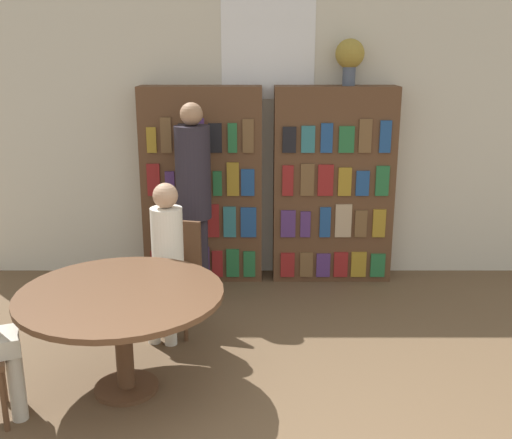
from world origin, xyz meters
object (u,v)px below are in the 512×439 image
at_px(chair_left_side, 174,270).
at_px(flower_vase, 349,56).
at_px(seated_reader_left, 165,251).
at_px(bookshelf_left, 202,186).
at_px(bookshelf_right, 332,186).
at_px(reading_table, 120,306).
at_px(librarian_standing, 192,180).

bearing_deg(chair_left_side, flower_vase, -131.19).
xyz_separation_m(flower_vase, seated_reader_left, (-1.60, -1.32, -1.48)).
relative_size(bookshelf_left, bookshelf_right, 1.00).
bearing_deg(reading_table, seated_reader_left, 77.58).
xyz_separation_m(bookshelf_left, seated_reader_left, (-0.18, -1.32, -0.24)).
xyz_separation_m(reading_table, chair_left_side, (0.22, 1.00, -0.12)).
relative_size(chair_left_side, librarian_standing, 0.50).
relative_size(reading_table, librarian_standing, 0.75).
xyz_separation_m(reading_table, seated_reader_left, (0.18, 0.82, 0.10)).
bearing_deg(seated_reader_left, reading_table, 90.00).
height_order(bookshelf_left, librarian_standing, bookshelf_left).
xyz_separation_m(bookshelf_right, reading_table, (-1.66, -2.14, -0.33)).
relative_size(bookshelf_left, librarian_standing, 1.06).
relative_size(flower_vase, librarian_standing, 0.24).
bearing_deg(flower_vase, reading_table, -129.63).
bearing_deg(bookshelf_right, reading_table, -127.83).
distance_m(bookshelf_right, reading_table, 2.73).
height_order(reading_table, librarian_standing, librarian_standing).
height_order(bookshelf_left, seated_reader_left, bookshelf_left).
bearing_deg(reading_table, flower_vase, 50.37).
distance_m(reading_table, seated_reader_left, 0.85).
height_order(bookshelf_right, librarian_standing, bookshelf_right).
xyz_separation_m(bookshelf_right, chair_left_side, (-1.44, -1.14, -0.46)).
distance_m(bookshelf_right, flower_vase, 1.25).
bearing_deg(seated_reader_left, librarian_standing, -87.91).
relative_size(bookshelf_left, flower_vase, 4.48).
relative_size(reading_table, seated_reader_left, 1.08).
bearing_deg(bookshelf_left, chair_left_side, -97.23).
distance_m(bookshelf_left, reading_table, 2.20).
bearing_deg(bookshelf_left, flower_vase, 0.20).
relative_size(seated_reader_left, librarian_standing, 0.70).
relative_size(flower_vase, chair_left_side, 0.48).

